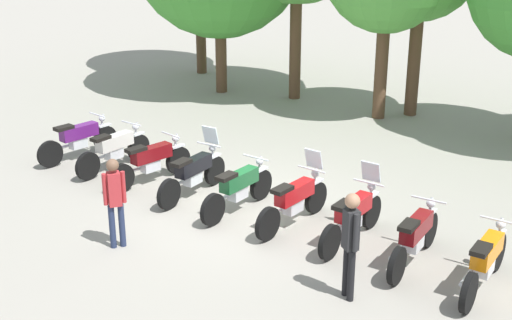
{
  "coord_description": "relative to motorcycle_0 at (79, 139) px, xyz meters",
  "views": [
    {
      "loc": [
        7.37,
        -10.33,
        5.75
      ],
      "look_at": [
        0.0,
        0.5,
        0.9
      ],
      "focal_mm": 48.48,
      "sensor_mm": 36.0,
      "label": 1
    }
  ],
  "objects": [
    {
      "name": "motorcycle_1",
      "position": [
        1.23,
        -0.05,
        0.0
      ],
      "size": [
        0.62,
        2.19,
        0.99
      ],
      "rotation": [
        0.0,
        0.0,
        1.53
      ],
      "color": "black",
      "rests_on": "ground_plane"
    },
    {
      "name": "motorcycle_6",
      "position": [
        7.41,
        -0.26,
        0.01
      ],
      "size": [
        0.62,
        2.19,
        1.37
      ],
      "rotation": [
        0.0,
        0.0,
        1.54
      ],
      "color": "black",
      "rests_on": "ground_plane"
    },
    {
      "name": "motorcycle_2",
      "position": [
        2.47,
        -0.17,
        0.0
      ],
      "size": [
        0.73,
        2.17,
        0.99
      ],
      "rotation": [
        0.0,
        0.0,
        1.38
      ],
      "color": "black",
      "rests_on": "ground_plane"
    },
    {
      "name": "person_0",
      "position": [
        8.22,
        -2.02,
        0.53
      ],
      "size": [
        0.37,
        0.32,
        1.76
      ],
      "rotation": [
        0.0,
        0.0,
        0.93
      ],
      "color": "black",
      "rests_on": "ground_plane"
    },
    {
      "name": "person_1",
      "position": [
        4.05,
        -2.79,
        0.47
      ],
      "size": [
        0.31,
        0.37,
        1.67
      ],
      "rotation": [
        0.0,
        0.0,
        5.66
      ],
      "color": "#232D4C",
      "rests_on": "ground_plane"
    },
    {
      "name": "motorcycle_7",
      "position": [
        8.64,
        -0.4,
        0.0
      ],
      "size": [
        0.62,
        2.19,
        0.99
      ],
      "rotation": [
        0.0,
        0.0,
        1.61
      ],
      "color": "black",
      "rests_on": "ground_plane"
    },
    {
      "name": "ground_plane",
      "position": [
        4.94,
        -0.23,
        -0.5
      ],
      "size": [
        80.0,
        80.0,
        0.0
      ],
      "primitive_type": "plane",
      "color": "gray"
    },
    {
      "name": "motorcycle_3",
      "position": [
        3.7,
        -0.22,
        0.01
      ],
      "size": [
        0.62,
        2.19,
        1.37
      ],
      "rotation": [
        0.0,
        0.0,
        1.6
      ],
      "color": "black",
      "rests_on": "ground_plane"
    },
    {
      "name": "motorcycle_0",
      "position": [
        0.0,
        0.0,
        0.0
      ],
      "size": [
        0.68,
        2.18,
        0.99
      ],
      "rotation": [
        0.0,
        0.0,
        1.43
      ],
      "color": "black",
      "rests_on": "ground_plane"
    },
    {
      "name": "motorcycle_5",
      "position": [
        6.17,
        -0.26,
        0.01
      ],
      "size": [
        0.62,
        2.19,
        1.37
      ],
      "rotation": [
        0.0,
        0.0,
        1.49
      ],
      "color": "black",
      "rests_on": "ground_plane"
    },
    {
      "name": "motorcycle_8",
      "position": [
        9.88,
        -0.56,
        0.0
      ],
      "size": [
        0.62,
        2.19,
        0.99
      ],
      "rotation": [
        0.0,
        0.0,
        1.58
      ],
      "color": "black",
      "rests_on": "ground_plane"
    },
    {
      "name": "motorcycle_4",
      "position": [
        4.94,
        -0.33,
        0.0
      ],
      "size": [
        0.62,
        2.19,
        0.99
      ],
      "rotation": [
        0.0,
        0.0,
        1.53
      ],
      "color": "black",
      "rests_on": "ground_plane"
    }
  ]
}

